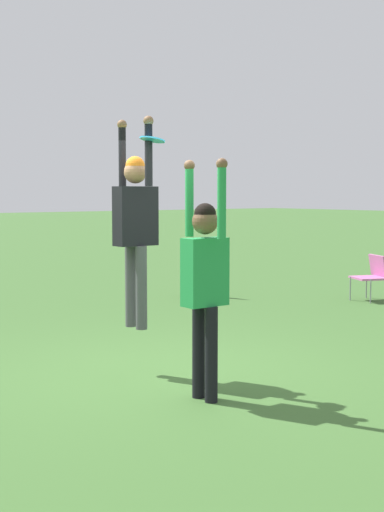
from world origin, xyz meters
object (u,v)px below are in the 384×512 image
object	(u,v)px
person_defending	(205,272)
frisbee	(152,140)
camping_chair_5	(372,274)
camping_chair_3	(202,271)
person_jumping	(136,217)

from	to	relation	value
person_defending	frisbee	xyz separation A→B (m)	(-0.84, -0.01, 1.27)
person_defending	frisbee	bearing A→B (deg)	-89.03
camping_chair_5	person_defending	bearing A→B (deg)	138.99
camping_chair_5	camping_chair_3	bearing A→B (deg)	68.47
person_jumping	person_defending	bearing A→B (deg)	-90.00
person_defending	frisbee	size ratio (longest dim) A/B	8.67
frisbee	camping_chair_5	world-z (taller)	frisbee
person_defending	frisbee	world-z (taller)	frisbee
camping_chair_3	person_jumping	bearing A→B (deg)	111.76
person_jumping	camping_chair_3	size ratio (longest dim) A/B	2.60
camping_chair_3	camping_chair_5	size ratio (longest dim) A/B	1.04
person_jumping	camping_chair_3	distance (m)	5.87
frisbee	camping_chair_5	bearing A→B (deg)	109.01
camping_chair_3	frisbee	bearing A→B (deg)	113.99
frisbee	camping_chair_5	xyz separation A→B (m)	(-2.17, 6.31, -1.99)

